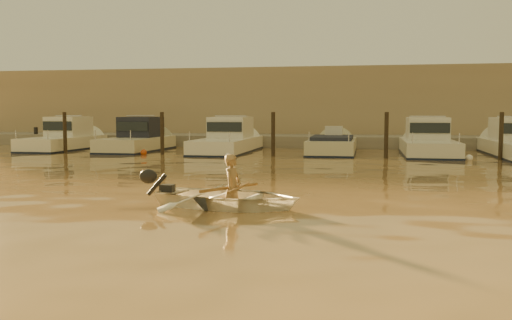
% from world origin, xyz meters
% --- Properties ---
extents(ground_plane, '(160.00, 160.00, 0.00)m').
position_xyz_m(ground_plane, '(0.00, 0.00, 0.00)').
color(ground_plane, olive).
rests_on(ground_plane, ground).
extents(dinghy, '(3.52, 2.80, 0.65)m').
position_xyz_m(dinghy, '(1.17, -0.07, 0.21)').
color(dinghy, white).
rests_on(dinghy, ground_plane).
extents(person, '(0.43, 0.57, 1.42)m').
position_xyz_m(person, '(1.27, -0.08, 0.41)').
color(person, '#97754B').
rests_on(person, dinghy).
extents(outboard_motor, '(0.96, 0.56, 0.70)m').
position_xyz_m(outboard_motor, '(-0.31, 0.21, 0.28)').
color(outboard_motor, black).
rests_on(outboard_motor, dinghy).
extents(oar_port, '(0.11, 2.10, 0.13)m').
position_xyz_m(oar_port, '(1.42, -0.11, 0.42)').
color(oar_port, brown).
rests_on(oar_port, dinghy).
extents(oar_starboard, '(0.79, 1.99, 0.13)m').
position_xyz_m(oar_starboard, '(1.22, -0.07, 0.42)').
color(oar_starboard, brown).
rests_on(oar_starboard, dinghy).
extents(moored_boat_0, '(2.12, 6.79, 1.75)m').
position_xyz_m(moored_boat_0, '(-11.86, 16.00, 0.62)').
color(moored_boat_0, white).
rests_on(moored_boat_0, ground_plane).
extents(moored_boat_1, '(2.22, 6.61, 1.75)m').
position_xyz_m(moored_boat_1, '(-7.72, 16.00, 0.62)').
color(moored_boat_1, beige).
rests_on(moored_boat_1, ground_plane).
extents(moored_boat_2, '(2.30, 7.70, 1.75)m').
position_xyz_m(moored_boat_2, '(-2.88, 16.00, 0.62)').
color(moored_boat_2, white).
rests_on(moored_boat_2, ground_plane).
extents(moored_boat_3, '(2.16, 6.20, 0.95)m').
position_xyz_m(moored_boat_3, '(2.33, 16.00, 0.22)').
color(moored_boat_3, beige).
rests_on(moored_boat_3, ground_plane).
extents(moored_boat_4, '(2.32, 7.13, 1.75)m').
position_xyz_m(moored_boat_4, '(6.78, 16.00, 0.62)').
color(moored_boat_4, silver).
rests_on(moored_boat_4, ground_plane).
extents(piling_0, '(0.18, 0.18, 2.20)m').
position_xyz_m(piling_0, '(-10.50, 13.80, 0.90)').
color(piling_0, '#2D2319').
rests_on(piling_0, ground_plane).
extents(piling_1, '(0.18, 0.18, 2.20)m').
position_xyz_m(piling_1, '(-5.50, 13.80, 0.90)').
color(piling_1, '#2D2319').
rests_on(piling_1, ground_plane).
extents(piling_2, '(0.18, 0.18, 2.20)m').
position_xyz_m(piling_2, '(-0.20, 13.80, 0.90)').
color(piling_2, '#2D2319').
rests_on(piling_2, ground_plane).
extents(piling_3, '(0.18, 0.18, 2.20)m').
position_xyz_m(piling_3, '(4.80, 13.80, 0.90)').
color(piling_3, '#2D2319').
rests_on(piling_3, ground_plane).
extents(piling_4, '(0.18, 0.18, 2.20)m').
position_xyz_m(piling_4, '(9.50, 13.80, 0.90)').
color(piling_4, '#2D2319').
rests_on(piling_4, ground_plane).
extents(fender_a, '(0.30, 0.30, 0.30)m').
position_xyz_m(fender_a, '(-12.61, 13.46, 0.10)').
color(fender_a, silver).
rests_on(fender_a, ground_plane).
extents(fender_b, '(0.30, 0.30, 0.30)m').
position_xyz_m(fender_b, '(-6.34, 13.56, 0.10)').
color(fender_b, '#C34817').
rests_on(fender_b, ground_plane).
extents(fender_c, '(0.30, 0.30, 0.30)m').
position_xyz_m(fender_c, '(-1.90, 12.16, 0.10)').
color(fender_c, white).
rests_on(fender_c, ground_plane).
extents(fender_d, '(0.30, 0.30, 0.30)m').
position_xyz_m(fender_d, '(2.40, 13.95, 0.10)').
color(fender_d, orange).
rests_on(fender_d, ground_plane).
extents(fender_e, '(0.30, 0.30, 0.30)m').
position_xyz_m(fender_e, '(8.15, 13.13, 0.10)').
color(fender_e, white).
rests_on(fender_e, ground_plane).
extents(quay, '(52.00, 4.00, 1.00)m').
position_xyz_m(quay, '(0.00, 21.50, 0.15)').
color(quay, gray).
rests_on(quay, ground_plane).
extents(waterfront_building, '(46.00, 7.00, 4.80)m').
position_xyz_m(waterfront_building, '(0.00, 27.00, 2.40)').
color(waterfront_building, '#9E8466').
rests_on(waterfront_building, quay).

